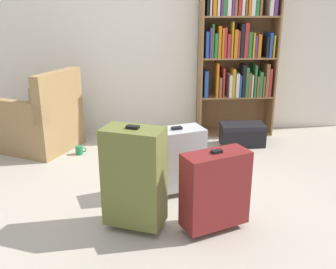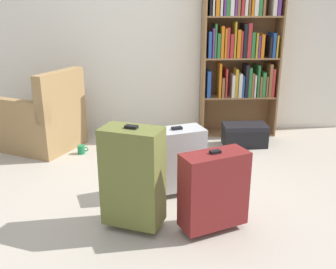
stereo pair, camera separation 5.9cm
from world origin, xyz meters
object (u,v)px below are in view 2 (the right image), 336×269
Objects in this scene: mug at (82,150)px; storage_box at (245,134)px; suitcase_olive at (133,177)px; armchair at (45,121)px; suitcase_silver at (177,159)px; suitcase_dark_red at (214,190)px; bookshelf at (241,49)px.

storage_box reaches higher than mug.
storage_box is 0.64× the size of suitcase_olive.
armchair is 1.84m from suitcase_silver.
suitcase_olive is 0.65m from suitcase_silver.
suitcase_dark_red is (0.57, -0.07, -0.08)m from suitcase_olive.
mug is at bearing -161.33° from bookshelf.
suitcase_dark_red reaches higher than suitcase_silver.
storage_box is at bearing 5.21° from mug.
storage_box is at bearing 53.71° from suitcase_olive.
storage_box is (1.86, 0.17, 0.09)m from mug.
suitcase_silver is at bearing 109.67° from suitcase_dark_red.
storage_box is at bearing 69.24° from suitcase_dark_red.
storage_box is (2.28, -0.05, -0.18)m from armchair.
suitcase_silver reaches higher than storage_box.
suitcase_dark_red is at bearing -70.33° from suitcase_silver.
armchair is at bearing 132.11° from suitcase_dark_red.
suitcase_dark_red is 0.65m from suitcase_silver.
armchair reaches higher than storage_box.
suitcase_olive reaches higher than suitcase_silver.
mug is 0.15× the size of suitcase_olive.
mug is (-1.87, -0.63, -1.01)m from bookshelf.
bookshelf is 3.77× the size of storage_box.
bookshelf reaches higher than storage_box.
suitcase_olive is at bearing -120.00° from bookshelf.
suitcase_dark_red reaches higher than mug.
armchair reaches higher than suitcase_dark_red.
armchair is 2.42m from suitcase_dark_red.
suitcase_silver is (-0.88, -1.13, 0.18)m from storage_box.
suitcase_olive is (-1.23, -1.68, 0.27)m from storage_box.
mug is (0.42, -0.22, -0.27)m from armchair.
bookshelf is at bearing 10.22° from armchair.
suitcase_dark_red is at bearing -6.78° from suitcase_olive.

